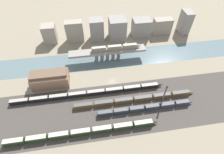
{
  "coord_description": "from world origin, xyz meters",
  "views": [
    {
      "loc": [
        -13.55,
        -87.37,
        101.3
      ],
      "look_at": [
        0.0,
        1.09,
        3.91
      ],
      "focal_mm": 28.0,
      "sensor_mm": 36.0,
      "label": 1
    }
  ],
  "objects_px": {
    "train_yard_mid": "(146,108)",
    "signal_tower": "(165,94)",
    "train_yard_near": "(83,132)",
    "train_on_bridge": "(116,48)",
    "train_yard_outer": "(89,93)",
    "train_yard_far": "(136,99)",
    "warehouse_building": "(50,79)"
  },
  "relations": [
    {
      "from": "train_yard_mid",
      "to": "train_yard_outer",
      "type": "distance_m",
      "value": 40.99
    },
    {
      "from": "train_yard_outer",
      "to": "train_yard_near",
      "type": "bearing_deg",
      "value": -100.2
    },
    {
      "from": "train_yard_near",
      "to": "train_yard_outer",
      "type": "relative_size",
      "value": 0.85
    },
    {
      "from": "signal_tower",
      "to": "train_yard_far",
      "type": "bearing_deg",
      "value": 169.16
    },
    {
      "from": "signal_tower",
      "to": "train_yard_mid",
      "type": "bearing_deg",
      "value": -160.74
    },
    {
      "from": "train_yard_mid",
      "to": "signal_tower",
      "type": "xyz_separation_m",
      "value": [
        13.22,
        4.62,
        6.5
      ]
    },
    {
      "from": "train_yard_near",
      "to": "train_yard_mid",
      "type": "distance_m",
      "value": 43.39
    },
    {
      "from": "train_yard_mid",
      "to": "train_yard_far",
      "type": "relative_size",
      "value": 0.76
    },
    {
      "from": "train_yard_outer",
      "to": "signal_tower",
      "type": "distance_m",
      "value": 52.22
    },
    {
      "from": "train_on_bridge",
      "to": "train_yard_mid",
      "type": "xyz_separation_m",
      "value": [
        10.94,
        -54.19,
        -9.9
      ]
    },
    {
      "from": "train_on_bridge",
      "to": "signal_tower",
      "type": "bearing_deg",
      "value": -64.02
    },
    {
      "from": "train_yard_outer",
      "to": "signal_tower",
      "type": "xyz_separation_m",
      "value": [
        50.06,
        -13.36,
        6.53
      ]
    },
    {
      "from": "train_yard_near",
      "to": "train_on_bridge",
      "type": "bearing_deg",
      "value": 64.45
    },
    {
      "from": "train_yard_mid",
      "to": "signal_tower",
      "type": "distance_m",
      "value": 15.44
    },
    {
      "from": "train_yard_outer",
      "to": "signal_tower",
      "type": "bearing_deg",
      "value": -14.94
    },
    {
      "from": "train_yard_near",
      "to": "signal_tower",
      "type": "xyz_separation_m",
      "value": [
        55.24,
        15.45,
        6.28
      ]
    },
    {
      "from": "train_on_bridge",
      "to": "train_yard_far",
      "type": "bearing_deg",
      "value": -82.64
    },
    {
      "from": "train_yard_mid",
      "to": "train_yard_near",
      "type": "bearing_deg",
      "value": -165.55
    },
    {
      "from": "train_yard_far",
      "to": "train_yard_outer",
      "type": "bearing_deg",
      "value": 162.78
    },
    {
      "from": "signal_tower",
      "to": "train_yard_near",
      "type": "bearing_deg",
      "value": -164.38
    },
    {
      "from": "warehouse_building",
      "to": "train_on_bridge",
      "type": "bearing_deg",
      "value": 22.36
    },
    {
      "from": "train_yard_mid",
      "to": "train_on_bridge",
      "type": "bearing_deg",
      "value": 101.41
    },
    {
      "from": "train_yard_near",
      "to": "train_yard_outer",
      "type": "height_order",
      "value": "train_yard_near"
    },
    {
      "from": "train_yard_mid",
      "to": "train_yard_outer",
      "type": "xyz_separation_m",
      "value": [
        -36.83,
        17.98,
        -0.03
      ]
    },
    {
      "from": "train_on_bridge",
      "to": "train_yard_outer",
      "type": "height_order",
      "value": "train_on_bridge"
    },
    {
      "from": "train_yard_outer",
      "to": "warehouse_building",
      "type": "distance_m",
      "value": 30.98
    },
    {
      "from": "train_yard_near",
      "to": "train_yard_far",
      "type": "distance_m",
      "value": 41.59
    },
    {
      "from": "warehouse_building",
      "to": "signal_tower",
      "type": "bearing_deg",
      "value": -19.78
    },
    {
      "from": "warehouse_building",
      "to": "signal_tower",
      "type": "relative_size",
      "value": 1.59
    },
    {
      "from": "train_yard_near",
      "to": "train_yard_outer",
      "type": "xyz_separation_m",
      "value": [
        5.18,
        28.8,
        -0.25
      ]
    },
    {
      "from": "train_on_bridge",
      "to": "train_yard_mid",
      "type": "distance_m",
      "value": 56.16
    },
    {
      "from": "train_on_bridge",
      "to": "signal_tower",
      "type": "xyz_separation_m",
      "value": [
        24.16,
        -49.57,
        -3.4
      ]
    }
  ]
}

